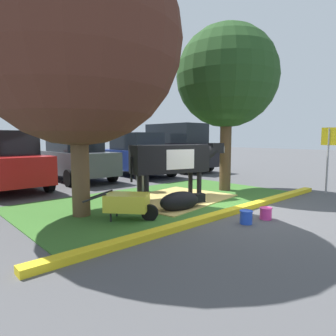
{
  "coord_description": "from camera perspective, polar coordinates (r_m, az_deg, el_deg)",
  "views": [
    {
      "loc": [
        -6.06,
        -4.18,
        1.79
      ],
      "look_at": [
        -0.26,
        2.14,
        0.9
      ],
      "focal_mm": 31.3,
      "sensor_mm": 36.0,
      "label": 1
    }
  ],
  "objects": [
    {
      "name": "bucket_blue",
      "position": [
        6.4,
        14.97,
        -9.15
      ],
      "size": [
        0.28,
        0.28,
        0.28
      ],
      "color": "blue",
      "rests_on": "ground"
    },
    {
      "name": "sedan_red",
      "position": [
        11.49,
        -29.0,
        1.17
      ],
      "size": [
        2.03,
        4.4,
        2.02
      ],
      "color": "red",
      "rests_on": "ground"
    },
    {
      "name": "wheelbarrow",
      "position": [
        6.44,
        -7.77,
        -6.73
      ],
      "size": [
        1.3,
        1.4,
        0.63
      ],
      "color": "gold",
      "rests_on": "ground"
    },
    {
      "name": "sedan_blue",
      "position": [
        13.85,
        -6.12,
        2.57
      ],
      "size": [
        2.03,
        4.4,
        2.02
      ],
      "color": "navy",
      "rests_on": "ground"
    },
    {
      "name": "bucket_pink",
      "position": [
        6.87,
        18.51,
        -8.32
      ],
      "size": [
        0.28,
        0.28,
        0.26
      ],
      "color": "#EA3893",
      "rests_on": "ground"
    },
    {
      "name": "hay_bedding",
      "position": [
        8.54,
        1.37,
        -6.01
      ],
      "size": [
        3.52,
        2.85,
        0.04
      ],
      "primitive_type": "cube",
      "rotation": [
        0.0,
        0.0,
        0.15
      ],
      "color": "tan",
      "rests_on": "ground"
    },
    {
      "name": "grass_island",
      "position": [
        8.51,
        -1.0,
        -6.14
      ],
      "size": [
        7.83,
        4.23,
        0.02
      ],
      "primitive_type": "cube",
      "color": "#386B28",
      "rests_on": "ground"
    },
    {
      "name": "person_handler",
      "position": [
        9.67,
        -5.39,
        0.13
      ],
      "size": [
        0.52,
        0.34,
        1.53
      ],
      "color": "slate",
      "rests_on": "ground"
    },
    {
      "name": "parking_sign",
      "position": [
        10.67,
        28.77,
        3.59
      ],
      "size": [
        0.1,
        0.44,
        2.11
      ],
      "color": "#99999E",
      "rests_on": "ground"
    },
    {
      "name": "hatchback_white",
      "position": [
        12.87,
        -17.64,
        2.07
      ],
      "size": [
        2.03,
        4.4,
        2.02
      ],
      "color": "#4C5156",
      "rests_on": "ground"
    },
    {
      "name": "shade_tree_left",
      "position": [
        7.17,
        -17.43,
        22.74
      ],
      "size": [
        4.6,
        4.6,
        6.21
      ],
      "color": "brown",
      "rests_on": "ground"
    },
    {
      "name": "shade_tree_right",
      "position": [
        10.2,
        11.4,
        16.95
      ],
      "size": [
        3.31,
        3.31,
        5.44
      ],
      "color": "#4C3823",
      "rests_on": "ground"
    },
    {
      "name": "ground_plane",
      "position": [
        7.57,
        12.63,
        -7.89
      ],
      "size": [
        80.0,
        80.0,
        0.0
      ],
      "primitive_type": "plane",
      "color": "#4C4C4F"
    },
    {
      "name": "calf_lying",
      "position": [
        7.23,
        2.49,
        -6.47
      ],
      "size": [
        1.33,
        0.66,
        0.48
      ],
      "color": "black",
      "rests_on": "ground"
    },
    {
      "name": "curb_yellow",
      "position": [
        7.01,
        11.49,
        -8.48
      ],
      "size": [
        9.03,
        0.24,
        0.12
      ],
      "primitive_type": "cube",
      "color": "yellow",
      "rests_on": "ground"
    },
    {
      "name": "suv_dark_grey",
      "position": [
        15.87,
        1.57,
        4.05
      ],
      "size": [
        2.13,
        4.6,
        2.52
      ],
      "color": "black",
      "rests_on": "ground"
    },
    {
      "name": "cow_holstein",
      "position": [
        8.56,
        1.03,
        1.72
      ],
      "size": [
        3.07,
        1.26,
        1.62
      ],
      "color": "black",
      "rests_on": "ground"
    }
  ]
}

